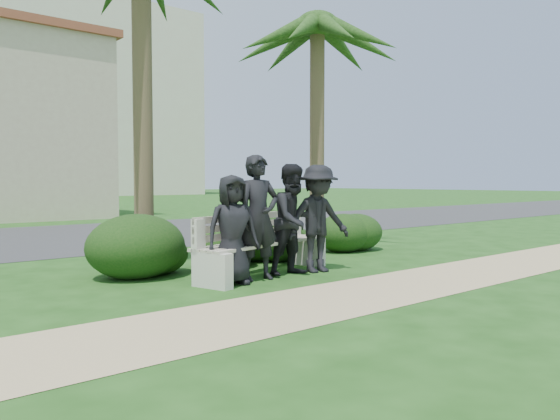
% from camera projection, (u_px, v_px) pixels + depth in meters
% --- Properties ---
extents(ground, '(160.00, 160.00, 0.00)m').
position_uv_depth(ground, '(301.00, 271.00, 8.80)').
color(ground, '#194212').
rests_on(ground, ground).
extents(footpath, '(30.00, 1.60, 0.01)m').
position_uv_depth(footpath, '(390.00, 288.00, 7.42)').
color(footpath, tan).
rests_on(footpath, ground).
extents(asphalt_street, '(160.00, 8.00, 0.01)m').
position_uv_depth(asphalt_street, '(105.00, 234.00, 14.93)').
color(asphalt_street, '#2D2D30').
rests_on(asphalt_street, ground).
extents(hotel_tower, '(26.00, 18.00, 37.30)m').
position_uv_depth(hotel_tower, '(58.00, 71.00, 59.20)').
color(hotel_tower, beige).
rests_on(hotel_tower, ground).
extents(park_bench, '(2.80, 1.28, 0.93)m').
position_uv_depth(park_bench, '(264.00, 248.00, 8.46)').
color(park_bench, '#AFA692').
rests_on(park_bench, ground).
extents(man_a, '(0.85, 0.65, 1.55)m').
position_uv_depth(man_a, '(232.00, 230.00, 7.66)').
color(man_a, black).
rests_on(man_a, ground).
extents(man_b, '(0.71, 0.51, 1.84)m').
position_uv_depth(man_b, '(259.00, 218.00, 8.00)').
color(man_b, black).
rests_on(man_b, ground).
extents(man_c, '(0.85, 0.66, 1.72)m').
position_uv_depth(man_c, '(294.00, 220.00, 8.43)').
color(man_c, black).
rests_on(man_c, ground).
extents(man_d, '(1.21, 0.83, 1.71)m').
position_uv_depth(man_d, '(318.00, 219.00, 8.69)').
color(man_d, black).
rests_on(man_d, ground).
extents(hedge_a, '(1.53, 1.26, 1.00)m').
position_uv_depth(hedge_a, '(136.00, 245.00, 8.23)').
color(hedge_a, '#12330E').
rests_on(hedge_a, ground).
extents(hedge_b, '(1.02, 0.84, 0.66)m').
position_uv_depth(hedge_b, '(157.00, 253.00, 8.55)').
color(hedge_b, '#12330E').
rests_on(hedge_b, ground).
extents(hedge_c, '(1.13, 0.93, 0.74)m').
position_uv_depth(hedge_c, '(223.00, 246.00, 9.15)').
color(hedge_c, '#12330E').
rests_on(hedge_c, ground).
extents(hedge_d, '(1.55, 1.28, 1.01)m').
position_uv_depth(hedge_d, '(257.00, 233.00, 10.11)').
color(hedge_d, '#12330E').
rests_on(hedge_d, ground).
extents(hedge_e, '(1.23, 1.01, 0.80)m').
position_uv_depth(hedge_e, '(356.00, 231.00, 11.52)').
color(hedge_e, '#12330E').
rests_on(hedge_e, ground).
extents(hedge_f, '(1.25, 1.03, 0.81)m').
position_uv_depth(hedge_f, '(343.00, 232.00, 11.29)').
color(hedge_f, '#12330E').
rests_on(hedge_f, ground).
extents(hedge_extra, '(1.13, 0.93, 0.74)m').
position_uv_depth(hedge_extra, '(282.00, 241.00, 9.97)').
color(hedge_extra, '#12330E').
rests_on(hedge_extra, ground).
extents(palm_right, '(3.00, 3.00, 5.78)m').
position_uv_depth(palm_right, '(317.00, 27.00, 11.87)').
color(palm_right, brown).
rests_on(palm_right, ground).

